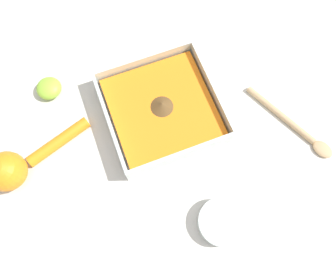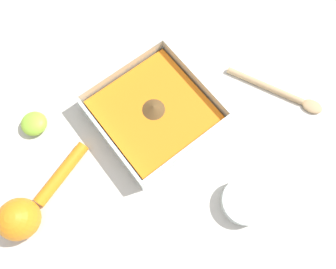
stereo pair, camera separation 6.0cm
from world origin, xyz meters
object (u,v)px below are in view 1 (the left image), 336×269
lemon_squeezer (15,167)px  square_dish (162,109)px  lemon_half (49,88)px  wooden_spoon (294,126)px  spice_bowl (221,222)px

lemon_squeezer → square_dish: bearing=165.2°
lemon_half → wooden_spoon: size_ratio=0.26×
square_dish → wooden_spoon: square_dish is taller
spice_bowl → wooden_spoon: (-0.12, 0.20, -0.01)m
spice_bowl → lemon_squeezer: size_ratio=0.42×
square_dish → lemon_half: (-0.12, -0.19, -0.00)m
spice_bowl → wooden_spoon: size_ratio=0.43×
spice_bowl → lemon_squeezer: bearing=-125.2°
lemon_squeezer → wooden_spoon: (0.10, 0.51, -0.03)m
lemon_half → lemon_squeezer: bearing=-32.6°
square_dish → lemon_half: square_dish is taller
lemon_squeezer → lemon_half: size_ratio=3.96×
lemon_squeezer → wooden_spoon: 0.52m
square_dish → wooden_spoon: 0.26m
spice_bowl → lemon_squeezer: 0.38m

